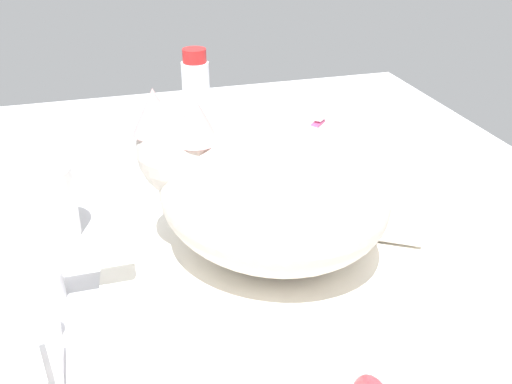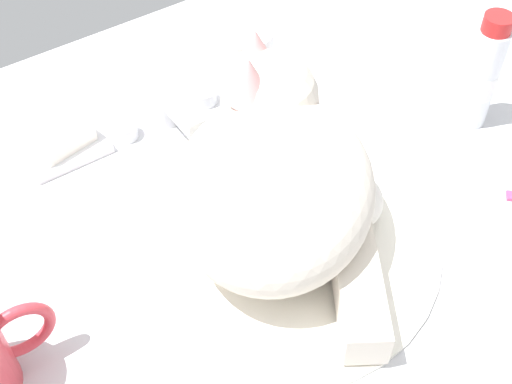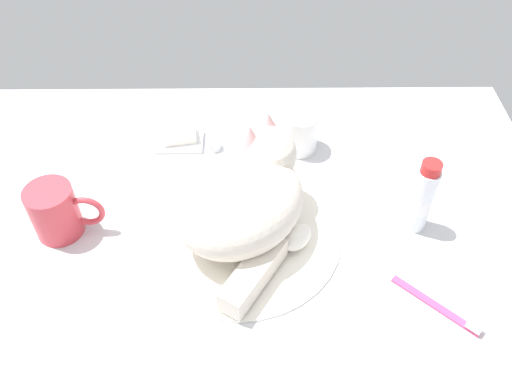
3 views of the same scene
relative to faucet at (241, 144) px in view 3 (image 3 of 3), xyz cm
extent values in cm
cube|color=silver|center=(0.00, -20.23, -3.63)|extent=(110.00, 82.50, 3.00)
cylinder|color=white|center=(0.00, -20.23, -1.69)|extent=(33.36, 33.36, 0.87)
cylinder|color=silver|center=(0.00, 1.17, -0.60)|extent=(3.60, 3.60, 3.05)
cube|color=silver|center=(0.00, -2.61, 1.93)|extent=(2.00, 7.56, 2.00)
cylinder|color=silver|center=(-5.26, 1.17, -1.23)|extent=(2.80, 2.80, 1.80)
cylinder|color=silver|center=(5.26, 1.17, -1.23)|extent=(2.80, 2.80, 1.80)
ellipsoid|color=beige|center=(0.00, -20.23, 5.35)|extent=(28.54, 28.82, 13.23)
sphere|color=beige|center=(4.47, -13.14, 8.99)|extent=(13.43, 13.43, 9.51)
ellipsoid|color=white|center=(3.21, -14.55, 7.01)|extent=(8.02, 8.10, 5.23)
cone|color=#DB9E9E|center=(1.81, -13.62, 13.03)|extent=(6.04, 6.04, 4.28)
cone|color=#DB9E9E|center=(4.66, -10.43, 13.03)|extent=(6.04, 6.04, 4.28)
cube|color=beige|center=(2.19, -30.32, 0.69)|extent=(10.68, 13.88, 3.90)
ellipsoid|color=white|center=(9.15, -23.23, 0.50)|extent=(6.42, 6.57, 3.51)
cylinder|color=#C63842|center=(-29.71, -19.17, 2.52)|extent=(7.65, 7.65, 9.29)
torus|color=#C63842|center=(-24.69, -19.17, 2.52)|extent=(6.20, 1.00, 6.20)
cylinder|color=white|center=(11.00, 1.26, 1.83)|extent=(6.91, 6.91, 7.91)
cube|color=white|center=(-11.99, 2.82, -1.53)|extent=(9.00, 6.40, 1.20)
cube|color=white|center=(-11.99, 2.82, 0.39)|extent=(6.95, 5.44, 2.64)
cylinder|color=white|center=(29.01, -18.63, 4.04)|extent=(3.67, 3.67, 12.33)
cylinder|color=white|center=(29.01, -18.63, 3.42)|extent=(3.74, 3.74, 3.08)
cylinder|color=red|center=(29.01, -18.63, 11.11)|extent=(3.12, 3.12, 1.80)
cube|color=#D83F72|center=(28.84, -34.27, -1.73)|extent=(11.27, 10.59, 0.80)
cube|color=white|center=(33.26, -38.38, -0.93)|extent=(2.59, 2.55, 0.80)
camera|label=1|loc=(-46.19, -5.41, 31.73)|focal=41.32mm
camera|label=2|loc=(-24.68, -53.80, 52.40)|focal=48.23mm
camera|label=3|loc=(2.11, -76.98, 66.37)|focal=37.64mm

